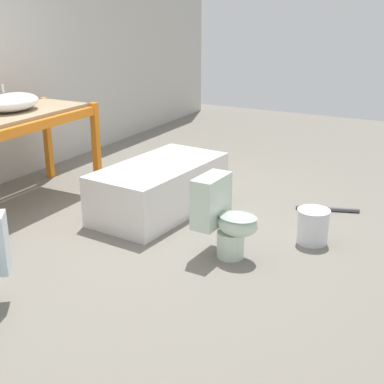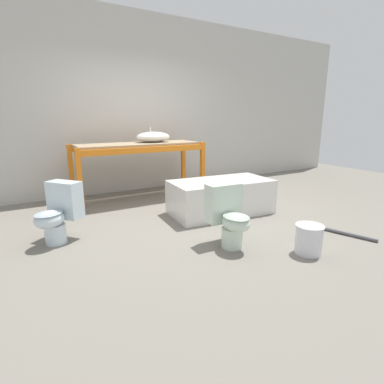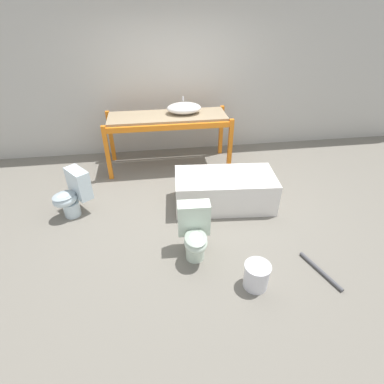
# 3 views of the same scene
# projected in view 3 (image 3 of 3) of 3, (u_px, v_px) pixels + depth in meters

# --- Properties ---
(ground_plane) EXTENTS (12.00, 12.00, 0.00)m
(ground_plane) POSITION_uv_depth(u_px,v_px,m) (189.00, 202.00, 4.61)
(ground_plane) COLOR slate
(warehouse_wall_rear) EXTENTS (10.80, 0.08, 3.20)m
(warehouse_wall_rear) POSITION_uv_depth(u_px,v_px,m) (173.00, 66.00, 5.36)
(warehouse_wall_rear) COLOR beige
(warehouse_wall_rear) RESTS_ON ground_plane
(shelving_rack) EXTENTS (2.15, 0.78, 0.95)m
(shelving_rack) POSITION_uv_depth(u_px,v_px,m) (168.00, 123.00, 5.18)
(shelving_rack) COLOR orange
(shelving_rack) RESTS_ON ground_plane
(sink_basin) EXTENTS (0.59, 0.41, 0.26)m
(sink_basin) POSITION_uv_depth(u_px,v_px,m) (184.00, 108.00, 5.14)
(sink_basin) COLOR white
(sink_basin) RESTS_ON shelving_rack
(bathtub_main) EXTENTS (1.50, 0.85, 0.49)m
(bathtub_main) POSITION_uv_depth(u_px,v_px,m) (225.00, 188.00, 4.42)
(bathtub_main) COLOR white
(bathtub_main) RESTS_ON ground_plane
(toilet_near) EXTENTS (0.60, 0.57, 0.67)m
(toilet_near) POSITION_uv_depth(u_px,v_px,m) (73.00, 193.00, 4.20)
(toilet_near) COLOR silver
(toilet_near) RESTS_ON ground_plane
(toilet_far) EXTENTS (0.39, 0.52, 0.67)m
(toilet_far) POSITION_uv_depth(u_px,v_px,m) (195.00, 232.00, 3.51)
(toilet_far) COLOR silver
(toilet_far) RESTS_ON ground_plane
(bucket_white) EXTENTS (0.28, 0.28, 0.30)m
(bucket_white) POSITION_uv_depth(u_px,v_px,m) (257.00, 275.00, 3.20)
(bucket_white) COLOR silver
(bucket_white) RESTS_ON ground_plane
(loose_pipe) EXTENTS (0.24, 0.61, 0.04)m
(loose_pipe) POSITION_uv_depth(u_px,v_px,m) (320.00, 271.00, 3.43)
(loose_pipe) COLOR #4C4C51
(loose_pipe) RESTS_ON ground_plane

